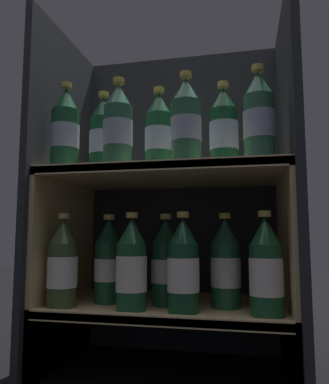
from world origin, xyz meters
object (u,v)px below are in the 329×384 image
object	(u,v)px
bottle_lower_back_1	(164,264)
bottle_lower_front_0	(63,265)
bottle_upper_front_2	(186,123)
bottle_lower_back_2	(226,265)
bottle_lower_front_3	(266,269)
bottle_upper_front_1	(118,127)
bottle_upper_front_3	(259,119)
bottle_upper_front_0	(65,131)
bottle_lower_front_1	(131,267)
bottle_lower_back_0	(108,263)
bottle_lower_front_2	(183,268)
bottle_upper_back_2	(224,130)
bottle_upper_back_0	(103,137)
bottle_upper_back_1	(159,134)

from	to	relation	value
bottle_lower_back_1	bottle_lower_front_0	bearing A→B (deg)	-161.29
bottle_upper_front_2	bottle_lower_back_2	bearing A→B (deg)	44.14
bottle_lower_front_3	bottle_upper_front_1	bearing A→B (deg)	180.00
bottle_upper_front_3	bottle_lower_back_2	size ratio (longest dim) A/B	1.00
bottle_upper_front_0	bottle_lower_front_1	bearing A→B (deg)	0.00
bottle_upper_front_0	bottle_lower_back_0	distance (m)	0.38
bottle_upper_front_1	bottle_lower_front_3	distance (m)	0.51
bottle_upper_front_3	bottle_lower_back_1	xyz separation A→B (m)	(-0.25, 0.09, -0.36)
bottle_lower_front_2	bottle_lower_back_0	xyz separation A→B (m)	(-0.22, 0.09, 0.00)
bottle_lower_back_2	bottle_lower_front_3	bearing A→B (deg)	-41.38
bottle_lower_back_0	bottle_lower_back_1	size ratio (longest dim) A/B	1.00
bottle_upper_front_2	bottle_upper_back_2	distance (m)	0.12
bottle_upper_front_0	bottle_lower_front_3	bearing A→B (deg)	0.00
bottle_upper_front_1	bottle_lower_back_1	world-z (taller)	bottle_upper_front_1
bottle_upper_back_0	bottle_lower_back_2	distance (m)	0.49
bottle_upper_back_2	bottle_lower_back_1	xyz separation A→B (m)	(-0.16, 0.00, -0.36)
bottle_lower_back_0	bottle_lower_front_1	bearing A→B (deg)	-42.45
bottle_upper_front_1	bottle_lower_front_0	world-z (taller)	bottle_upper_front_1
bottle_upper_front_2	bottle_lower_front_0	distance (m)	0.48
bottle_upper_back_0	bottle_lower_front_1	bearing A→B (deg)	-36.30
bottle_upper_front_3	bottle_lower_front_3	world-z (taller)	bottle_upper_front_3
bottle_upper_back_0	bottle_lower_back_1	world-z (taller)	bottle_upper_back_0
bottle_lower_front_1	bottle_lower_front_3	xyz separation A→B (m)	(0.32, 0.00, 0.00)
bottle_lower_back_1	bottle_lower_back_2	world-z (taller)	same
bottle_upper_back_1	bottle_lower_back_1	size ratio (longest dim) A/B	1.00
bottle_lower_front_1	bottle_lower_front_2	xyz separation A→B (m)	(0.13, 0.00, 0.00)
bottle_lower_front_1	bottle_lower_back_0	bearing A→B (deg)	137.55
bottle_lower_front_2	bottle_lower_back_2	size ratio (longest dim) A/B	1.00
bottle_lower_back_0	bottle_lower_front_3	bearing A→B (deg)	-11.55
bottle_upper_front_3	bottle_upper_front_1	bearing A→B (deg)	180.00
bottle_upper_back_1	bottle_lower_front_0	distance (m)	0.44
bottle_upper_front_3	bottle_lower_back_1	world-z (taller)	bottle_upper_front_3
bottle_upper_back_1	bottle_lower_back_1	distance (m)	0.36
bottle_upper_front_0	bottle_lower_front_1	size ratio (longest dim) A/B	1.00
bottle_lower_back_2	bottle_upper_back_2	bearing A→B (deg)	-0.00
bottle_upper_back_0	bottle_lower_back_2	world-z (taller)	bottle_upper_back_0
bottle_lower_back_2	bottle_lower_front_1	bearing A→B (deg)	-159.45
bottle_upper_front_3	bottle_upper_back_0	size ratio (longest dim) A/B	1.00
bottle_lower_front_2	bottle_lower_back_1	distance (m)	0.11
bottle_upper_back_1	bottle_lower_back_2	distance (m)	0.40
bottle_upper_front_1	bottle_upper_back_2	size ratio (longest dim) A/B	1.00
bottle_upper_back_2	bottle_lower_back_1	world-z (taller)	bottle_upper_back_2
bottle_lower_front_1	bottle_upper_front_0	bearing A→B (deg)	180.00
bottle_upper_back_2	bottle_lower_front_3	size ratio (longest dim) A/B	1.00
bottle_lower_front_2	bottle_lower_front_3	size ratio (longest dim) A/B	1.00
bottle_upper_back_1	bottle_lower_front_2	size ratio (longest dim) A/B	1.00
bottle_upper_front_0	bottle_upper_back_0	distance (m)	0.11
bottle_upper_front_0	bottle_lower_front_3	distance (m)	0.63
bottle_lower_front_2	bottle_upper_front_0	bearing A→B (deg)	180.00
bottle_upper_back_2	bottle_lower_front_3	bearing A→B (deg)	-41.89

